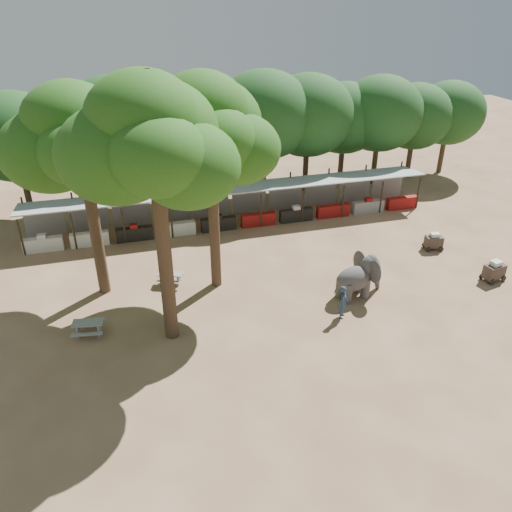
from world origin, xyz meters
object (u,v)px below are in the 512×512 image
object	(u,v)px
picnic_table_far	(170,277)
yard_tree_back	(207,131)
yard_tree_left	(78,141)
elephant	(359,277)
yard_tree_center	(150,143)
handler	(343,302)
cart_back	(434,241)
picnic_table_near	(89,326)
cart_front	(494,271)

from	to	relation	value
picnic_table_far	yard_tree_back	bearing A→B (deg)	6.84
yard_tree_left	elephant	bearing A→B (deg)	-18.36
yard_tree_center	handler	xyz separation A→B (m)	(8.53, -1.00, -8.32)
yard_tree_center	handler	distance (m)	11.96
picnic_table_far	yard_tree_left	bearing A→B (deg)	-166.47
elephant	handler	xyz separation A→B (m)	(-1.65, -1.63, -0.24)
handler	cart_back	world-z (taller)	handler
handler	picnic_table_near	bearing A→B (deg)	114.50
elephant	cart_front	world-z (taller)	elephant
elephant	yard_tree_center	bearing A→B (deg)	171.28
yard_tree_back	cart_back	bearing A→B (deg)	0.95
yard_tree_left	cart_back	size ratio (longest dim) A/B	8.67
yard_tree_left	picnic_table_near	distance (m)	8.75
picnic_table_far	cart_back	size ratio (longest dim) A/B	1.33
yard_tree_center	cart_front	xyz separation A→B (m)	(18.23, -0.04, -8.60)
handler	picnic_table_far	world-z (taller)	handler
picnic_table_far	cart_back	distance (m)	16.49
yard_tree_left	cart_back	distance (m)	21.59
yard_tree_left	cart_front	xyz separation A→B (m)	(21.23, -5.04, -7.60)
yard_tree_center	yard_tree_back	xyz separation A→B (m)	(3.00, 4.00, -0.67)
picnic_table_far	cart_front	xyz separation A→B (m)	(17.55, -4.59, 0.16)
yard_tree_left	cart_back	world-z (taller)	yard_tree_left
picnic_table_near	picnic_table_far	bearing A→B (deg)	48.95
picnic_table_near	handler	bearing A→B (deg)	0.00
picnic_table_near	cart_front	size ratio (longest dim) A/B	1.17
cart_front	picnic_table_far	bearing A→B (deg)	154.32
elephant	handler	distance (m)	2.33
handler	yard_tree_back	bearing A→B (deg)	81.48
cart_front	elephant	bearing A→B (deg)	164.29
yard_tree_center	yard_tree_back	distance (m)	5.04
picnic_table_near	cart_back	distance (m)	21.07
yard_tree_back	yard_tree_left	bearing A→B (deg)	170.54
picnic_table_far	elephant	bearing A→B (deg)	-2.12
cart_back	picnic_table_near	bearing A→B (deg)	-159.02
cart_front	picnic_table_near	bearing A→B (deg)	166.42
cart_front	cart_back	size ratio (longest dim) A/B	1.09
yard_tree_center	cart_front	distance (m)	20.16
yard_tree_left	picnic_table_near	bearing A→B (deg)	-98.95
cart_back	yard_tree_back	bearing A→B (deg)	-167.05
handler	yard_tree_center	bearing A→B (deg)	116.90
yard_tree_back	cart_front	size ratio (longest dim) A/B	8.19
handler	picnic_table_far	distance (m)	9.62
handler	cart_front	distance (m)	9.75
yard_tree_left	picnic_table_far	xyz separation A→B (m)	(3.69, -0.44, -7.76)
yard_tree_back	cart_front	bearing A→B (deg)	-14.84
picnic_table_far	cart_back	bearing A→B (deg)	19.27
handler	cart_back	size ratio (longest dim) A/B	1.40
elephant	cart_back	bearing A→B (deg)	15.05
handler	picnic_table_near	distance (m)	12.33
yard_tree_left	yard_tree_back	xyz separation A→B (m)	(6.00, -1.00, 0.34)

